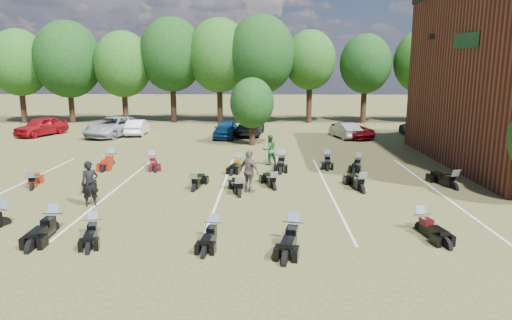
{
  "coord_description": "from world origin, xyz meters",
  "views": [
    {
      "loc": [
        -0.88,
        -17.74,
        5.62
      ],
      "look_at": [
        -1.42,
        4.0,
        1.2
      ],
      "focal_mm": 32.0,
      "sensor_mm": 36.0,
      "label": 1
    }
  ],
  "objects_px": {
    "person_grey": "(249,172)",
    "motorcycle_7": "(32,189)",
    "person_black": "(90,184)",
    "motorcycle_0": "(3,226)",
    "motorcycle_14": "(152,166)",
    "car_4": "(226,129)",
    "car_0": "(41,126)",
    "person_green": "(270,150)",
    "motorcycle_3": "(214,238)"
  },
  "relations": [
    {
      "from": "motorcycle_0",
      "to": "motorcycle_7",
      "type": "distance_m",
      "value": 5.23
    },
    {
      "from": "car_4",
      "to": "motorcycle_14",
      "type": "bearing_deg",
      "value": -104.23
    },
    {
      "from": "motorcycle_14",
      "to": "person_green",
      "type": "bearing_deg",
      "value": -14.93
    },
    {
      "from": "car_4",
      "to": "motorcycle_14",
      "type": "distance_m",
      "value": 11.42
    },
    {
      "from": "car_0",
      "to": "motorcycle_0",
      "type": "height_order",
      "value": "car_0"
    },
    {
      "from": "person_black",
      "to": "motorcycle_0",
      "type": "height_order",
      "value": "person_black"
    },
    {
      "from": "motorcycle_3",
      "to": "motorcycle_14",
      "type": "height_order",
      "value": "motorcycle_14"
    },
    {
      "from": "motorcycle_7",
      "to": "motorcycle_14",
      "type": "bearing_deg",
      "value": -148.56
    },
    {
      "from": "person_black",
      "to": "motorcycle_0",
      "type": "relative_size",
      "value": 0.81
    },
    {
      "from": "motorcycle_7",
      "to": "motorcycle_14",
      "type": "relative_size",
      "value": 0.98
    },
    {
      "from": "person_grey",
      "to": "motorcycle_7",
      "type": "xyz_separation_m",
      "value": [
        -10.24,
        0.28,
        -0.98
      ]
    },
    {
      "from": "person_black",
      "to": "motorcycle_14",
      "type": "height_order",
      "value": "person_black"
    },
    {
      "from": "car_4",
      "to": "person_green",
      "type": "xyz_separation_m",
      "value": [
        3.53,
        -10.41,
        0.18
      ]
    },
    {
      "from": "person_grey",
      "to": "person_green",
      "type": "bearing_deg",
      "value": -56.31
    },
    {
      "from": "car_0",
      "to": "motorcycle_7",
      "type": "bearing_deg",
      "value": -43.82
    },
    {
      "from": "person_black",
      "to": "car_4",
      "type": "bearing_deg",
      "value": 53.6
    },
    {
      "from": "car_4",
      "to": "person_black",
      "type": "distance_m",
      "value": 19.12
    },
    {
      "from": "car_4",
      "to": "motorcycle_7",
      "type": "distance_m",
      "value": 17.96
    },
    {
      "from": "person_green",
      "to": "motorcycle_14",
      "type": "xyz_separation_m",
      "value": [
        -6.83,
        -0.51,
        -0.9
      ]
    },
    {
      "from": "person_green",
      "to": "motorcycle_0",
      "type": "relative_size",
      "value": 0.77
    },
    {
      "from": "motorcycle_0",
      "to": "motorcycle_3",
      "type": "height_order",
      "value": "motorcycle_0"
    },
    {
      "from": "car_0",
      "to": "person_green",
      "type": "bearing_deg",
      "value": -9.25
    },
    {
      "from": "car_0",
      "to": "car_4",
      "type": "distance_m",
      "value": 15.6
    },
    {
      "from": "car_0",
      "to": "motorcycle_0",
      "type": "xyz_separation_m",
      "value": [
        9.41,
        -22.14,
        -0.79
      ]
    },
    {
      "from": "motorcycle_7",
      "to": "car_4",
      "type": "bearing_deg",
      "value": -134.45
    },
    {
      "from": "car_0",
      "to": "person_grey",
      "type": "distance_m",
      "value": 25.15
    },
    {
      "from": "person_green",
      "to": "motorcycle_14",
      "type": "bearing_deg",
      "value": -20.94
    },
    {
      "from": "motorcycle_0",
      "to": "motorcycle_14",
      "type": "xyz_separation_m",
      "value": [
        2.86,
        10.33,
        0.0
      ]
    },
    {
      "from": "person_green",
      "to": "person_grey",
      "type": "height_order",
      "value": "person_grey"
    },
    {
      "from": "car_4",
      "to": "motorcycle_3",
      "type": "distance_m",
      "value": 22.33
    },
    {
      "from": "person_green",
      "to": "person_grey",
      "type": "distance_m",
      "value": 6.17
    },
    {
      "from": "person_black",
      "to": "person_grey",
      "type": "bearing_deg",
      "value": -5.8
    },
    {
      "from": "car_0",
      "to": "motorcycle_3",
      "type": "bearing_deg",
      "value": -32.07
    },
    {
      "from": "person_green",
      "to": "motorcycle_14",
      "type": "relative_size",
      "value": 0.8
    },
    {
      "from": "person_grey",
      "to": "motorcycle_0",
      "type": "xyz_separation_m",
      "value": [
        -8.74,
        -4.74,
        -0.98
      ]
    },
    {
      "from": "car_4",
      "to": "person_grey",
      "type": "bearing_deg",
      "value": -78.53
    },
    {
      "from": "person_grey",
      "to": "person_black",
      "type": "bearing_deg",
      "value": 61.4
    },
    {
      "from": "car_0",
      "to": "person_black",
      "type": "height_order",
      "value": "person_black"
    },
    {
      "from": "car_0",
      "to": "motorcycle_0",
      "type": "distance_m",
      "value": 24.07
    },
    {
      "from": "motorcycle_0",
      "to": "motorcycle_7",
      "type": "bearing_deg",
      "value": 126.16
    },
    {
      "from": "car_4",
      "to": "motorcycle_0",
      "type": "relative_size",
      "value": 1.81
    },
    {
      "from": "motorcycle_7",
      "to": "person_green",
      "type": "bearing_deg",
      "value": -171.7
    },
    {
      "from": "car_0",
      "to": "person_grey",
      "type": "bearing_deg",
      "value": -22.43
    },
    {
      "from": "car_4",
      "to": "car_0",
      "type": "bearing_deg",
      "value": 179.28
    },
    {
      "from": "car_0",
      "to": "car_4",
      "type": "height_order",
      "value": "car_0"
    },
    {
      "from": "car_4",
      "to": "motorcycle_3",
      "type": "bearing_deg",
      "value": -83.31
    },
    {
      "from": "person_grey",
      "to": "motorcycle_7",
      "type": "distance_m",
      "value": 10.29
    },
    {
      "from": "car_4",
      "to": "motorcycle_3",
      "type": "height_order",
      "value": "car_4"
    },
    {
      "from": "car_0",
      "to": "motorcycle_14",
      "type": "relative_size",
      "value": 2.07
    },
    {
      "from": "person_grey",
      "to": "motorcycle_0",
      "type": "relative_size",
      "value": 0.85
    }
  ]
}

